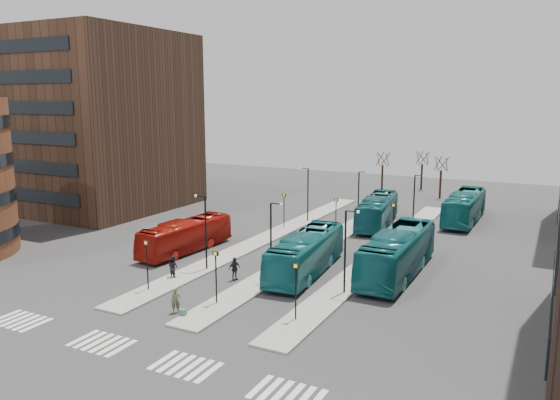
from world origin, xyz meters
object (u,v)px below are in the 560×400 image
at_px(teal_bus_b, 377,211).
at_px(commuter_a, 173,267).
at_px(teal_bus_d, 464,207).
at_px(traveller, 176,301).
at_px(teal_bus_c, 398,253).
at_px(commuter_c, 288,275).
at_px(red_bus, 186,236).
at_px(commuter_b, 234,269).
at_px(suitcase, 183,313).
at_px(teal_bus_a, 306,253).

distance_m(teal_bus_b, commuter_a, 26.20).
xyz_separation_m(teal_bus_d, traveller, (-12.44, -36.57, -0.91)).
bearing_deg(traveller, teal_bus_c, 18.40).
relative_size(commuter_a, commuter_c, 1.04).
xyz_separation_m(teal_bus_b, commuter_c, (0.05, -22.13, -0.79)).
xyz_separation_m(red_bus, commuter_b, (8.23, -4.78, -0.57)).
bearing_deg(commuter_a, teal_bus_b, -97.27).
xyz_separation_m(suitcase, red_bus, (-9.13, 12.50, 1.23)).
bearing_deg(teal_bus_d, teal_bus_c, -93.74).
bearing_deg(teal_bus_b, commuter_c, -97.37).
distance_m(red_bus, traveller, 14.71).
relative_size(teal_bus_b, teal_bus_d, 0.96).
height_order(teal_bus_c, traveller, teal_bus_c).
distance_m(commuter_b, commuter_c, 4.37).
bearing_deg(teal_bus_b, commuter_b, -108.08).
bearing_deg(suitcase, commuter_a, 121.04).
height_order(teal_bus_c, commuter_b, teal_bus_c).
bearing_deg(traveller, teal_bus_b, 47.42).
relative_size(suitcase, commuter_c, 0.30).
distance_m(red_bus, teal_bus_c, 19.24).
xyz_separation_m(traveller, commuter_a, (-4.54, 5.51, 0.08)).
bearing_deg(teal_bus_d, red_bus, -129.87).
bearing_deg(teal_bus_c, red_bus, -173.47).
relative_size(teal_bus_a, teal_bus_c, 0.91).
bearing_deg(commuter_c, traveller, -25.38).
distance_m(traveller, commuter_b, 7.36).
height_order(teal_bus_c, teal_bus_d, teal_bus_c).
relative_size(commuter_b, commuter_c, 1.04).
relative_size(suitcase, commuter_b, 0.29).
xyz_separation_m(suitcase, commuter_a, (-5.39, 5.87, 0.65)).
bearing_deg(teal_bus_c, commuter_c, -136.27).
bearing_deg(teal_bus_c, teal_bus_b, 112.51).
xyz_separation_m(teal_bus_a, commuter_b, (-4.22, -4.11, -0.76)).
bearing_deg(teal_bus_b, teal_bus_d, 30.24).
bearing_deg(commuter_c, teal_bus_a, -176.02).
relative_size(teal_bus_a, commuter_b, 6.57).
relative_size(teal_bus_c, traveller, 7.89).
distance_m(red_bus, teal_bus_d, 32.04).
distance_m(teal_bus_a, commuter_c, 3.49).
bearing_deg(red_bus, teal_bus_a, 1.00).
xyz_separation_m(red_bus, teal_bus_a, (12.45, -0.67, 0.19)).
xyz_separation_m(teal_bus_b, commuter_b, (-4.26, -22.84, -0.76)).
bearing_deg(teal_bus_a, commuter_c, -93.74).
bearing_deg(traveller, commuter_c, 27.51).
height_order(suitcase, teal_bus_c, teal_bus_c).
xyz_separation_m(teal_bus_d, commuter_c, (-8.18, -28.50, -0.86)).
bearing_deg(commuter_b, teal_bus_a, -22.03).
xyz_separation_m(teal_bus_a, teal_bus_c, (6.65, 2.92, 0.16)).
height_order(teal_bus_b, teal_bus_c, teal_bus_c).
relative_size(teal_bus_a, teal_bus_b, 1.00).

